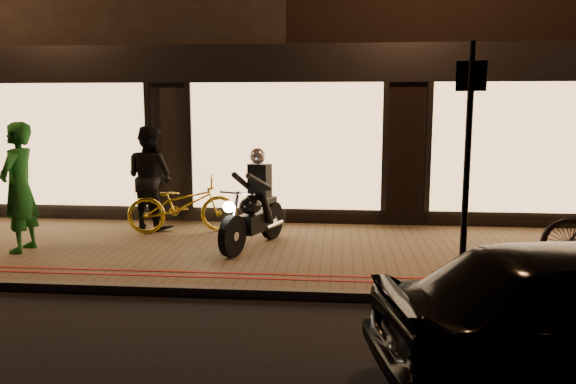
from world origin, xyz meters
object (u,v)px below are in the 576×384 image
object	(u,v)px
person_green	(19,187)
motorcycle	(255,209)
bicycle_gold	(183,205)
sign_post	(468,155)

from	to	relation	value
person_green	motorcycle	bearing A→B (deg)	98.75
bicycle_gold	person_green	size ratio (longest dim) A/B	0.96
motorcycle	sign_post	distance (m)	3.59
sign_post	person_green	distance (m)	6.61
sign_post	bicycle_gold	distance (m)	5.25
motorcycle	sign_post	bearing A→B (deg)	-13.01
sign_post	person_green	bearing A→B (deg)	168.79
sign_post	bicycle_gold	xyz separation A→B (m)	(-4.30, 2.78, -1.17)
person_green	bicycle_gold	bearing A→B (deg)	124.05
sign_post	bicycle_gold	world-z (taller)	sign_post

